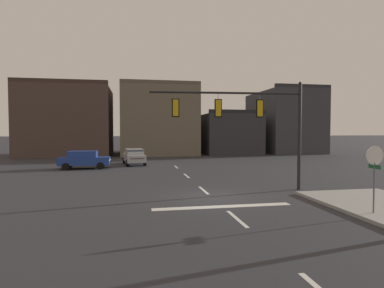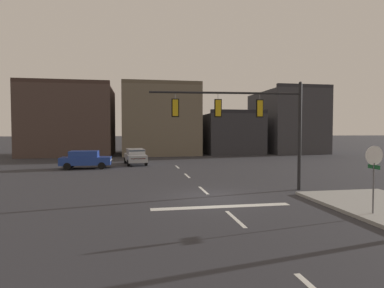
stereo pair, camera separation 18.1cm
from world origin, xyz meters
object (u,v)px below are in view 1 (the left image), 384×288
(signal_mast_near_side, at_px, (250,116))
(car_lot_nearside, at_px, (134,156))
(stop_sign, at_px, (374,163))
(car_lot_middle, at_px, (84,159))

(signal_mast_near_side, xyz_separation_m, car_lot_nearside, (-6.52, 15.41, -3.42))
(stop_sign, bearing_deg, signal_mast_near_side, 115.08)
(signal_mast_near_side, height_order, car_lot_nearside, signal_mast_near_side)
(signal_mast_near_side, height_order, car_lot_middle, signal_mast_near_side)
(stop_sign, bearing_deg, car_lot_middle, 126.33)
(car_lot_nearside, bearing_deg, car_lot_middle, -148.19)
(stop_sign, bearing_deg, car_lot_nearside, 113.55)
(signal_mast_near_side, xyz_separation_m, stop_sign, (2.87, -6.14, -2.13))
(stop_sign, xyz_separation_m, car_lot_nearside, (-9.39, 21.55, -1.29))
(signal_mast_near_side, relative_size, car_lot_middle, 1.95)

